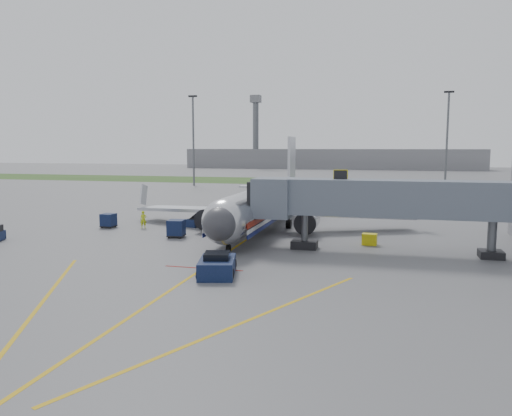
% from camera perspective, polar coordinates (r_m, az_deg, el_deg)
% --- Properties ---
extents(ground, '(400.00, 400.00, 0.00)m').
position_cam_1_polar(ground, '(40.48, -4.04, -5.58)').
color(ground, '#565659').
rests_on(ground, ground).
extents(grass_strip, '(300.00, 25.00, 0.01)m').
position_cam_1_polar(grass_strip, '(128.36, 8.87, 2.97)').
color(grass_strip, '#2D4C1E').
rests_on(grass_strip, ground).
extents(apron_markings, '(21.52, 50.00, 0.01)m').
position_cam_1_polar(apron_markings, '(33.75, -8.08, -8.18)').
color(apron_markings, gold).
rests_on(apron_markings, ground).
extents(airliner, '(32.10, 35.67, 10.25)m').
position_cam_1_polar(airliner, '(54.53, 1.04, 0.51)').
color(airliner, silver).
rests_on(airliner, ground).
extents(jet_bridge, '(25.30, 4.00, 6.90)m').
position_cam_1_polar(jet_bridge, '(42.66, 14.76, 0.94)').
color(jet_bridge, slate).
rests_on(jet_bridge, ground).
extents(light_mast_left, '(2.00, 0.44, 20.40)m').
position_cam_1_polar(light_mast_left, '(115.61, -7.17, 7.91)').
color(light_mast_left, '#595B60').
rests_on(light_mast_left, ground).
extents(light_mast_right, '(2.00, 0.44, 20.40)m').
position_cam_1_polar(light_mast_right, '(113.13, 21.00, 7.53)').
color(light_mast_right, '#595B60').
rests_on(light_mast_right, ground).
extents(distant_terminal, '(120.00, 14.00, 8.00)m').
position_cam_1_polar(distant_terminal, '(208.72, 8.35, 5.59)').
color(distant_terminal, slate).
rests_on(distant_terminal, ground).
extents(control_tower, '(4.00, 4.00, 30.00)m').
position_cam_1_polar(control_tower, '(209.34, -0.03, 9.32)').
color(control_tower, '#595B60').
rests_on(control_tower, ground).
extents(pushback_tug, '(3.19, 4.30, 1.61)m').
position_cam_1_polar(pushback_tug, '(34.59, -4.47, -6.61)').
color(pushback_tug, '#0C1836').
rests_on(pushback_tug, ground).
extents(baggage_cart_a, '(1.96, 1.96, 1.73)m').
position_cam_1_polar(baggage_cart_a, '(51.96, -3.16, -1.78)').
color(baggage_cart_a, '#0C1836').
rests_on(baggage_cart_a, ground).
extents(baggage_cart_b, '(1.44, 1.44, 1.53)m').
position_cam_1_polar(baggage_cart_b, '(57.10, -16.51, -1.37)').
color(baggage_cart_b, '#0C1836').
rests_on(baggage_cart_b, ground).
extents(baggage_cart_c, '(1.77, 1.77, 1.70)m').
position_cam_1_polar(baggage_cart_c, '(49.47, -9.11, -2.32)').
color(baggage_cart_c, '#0C1836').
rests_on(baggage_cart_c, ground).
extents(belt_loader, '(1.91, 4.17, 1.97)m').
position_cam_1_polar(belt_loader, '(56.63, -6.68, -1.50)').
color(belt_loader, '#0C1836').
rests_on(belt_loader, ground).
extents(ground_power_cart, '(1.37, 0.98, 1.03)m').
position_cam_1_polar(ground_power_cart, '(46.20, 12.84, -3.52)').
color(ground_power_cart, yellow).
rests_on(ground_power_cart, ground).
extents(ramp_worker, '(0.82, 0.74, 1.89)m').
position_cam_1_polar(ramp_worker, '(55.60, -12.74, -1.30)').
color(ramp_worker, '#BCD318').
rests_on(ramp_worker, ground).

